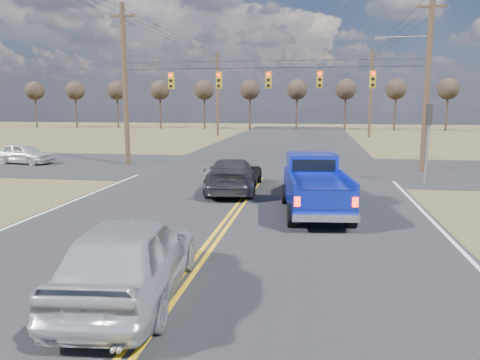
# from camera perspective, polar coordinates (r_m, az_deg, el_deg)

# --- Properties ---
(ground) EXTENTS (160.00, 160.00, 0.00)m
(ground) POSITION_cam_1_polar(r_m,az_deg,el_deg) (11.35, -6.02, -11.05)
(ground) COLOR brown
(ground) RESTS_ON ground
(road_main) EXTENTS (14.00, 120.00, 0.02)m
(road_main) POSITION_cam_1_polar(r_m,az_deg,el_deg) (20.83, 1.17, -1.56)
(road_main) COLOR #28282B
(road_main) RESTS_ON ground
(road_cross) EXTENTS (120.00, 12.00, 0.02)m
(road_cross) POSITION_cam_1_polar(r_m,az_deg,el_deg) (28.67, 3.39, 1.44)
(road_cross) COLOR #28282B
(road_cross) RESTS_ON ground
(signal_gantry) EXTENTS (19.60, 4.83, 10.00)m
(signal_gantry) POSITION_cam_1_polar(r_m,az_deg,el_deg) (28.16, 4.49, 11.62)
(signal_gantry) COLOR #473323
(signal_gantry) RESTS_ON ground
(utility_poles) EXTENTS (19.60, 58.32, 10.00)m
(utility_poles) POSITION_cam_1_polar(r_m,az_deg,el_deg) (27.43, 3.29, 12.03)
(utility_poles) COLOR #473323
(utility_poles) RESTS_ON ground
(treeline) EXTENTS (87.00, 117.80, 7.40)m
(treeline) POSITION_cam_1_polar(r_m,az_deg,el_deg) (37.36, 4.90, 12.04)
(treeline) COLOR #33261C
(treeline) RESTS_ON ground
(pickup_truck) EXTENTS (2.68, 5.64, 2.04)m
(pickup_truck) POSITION_cam_1_polar(r_m,az_deg,el_deg) (17.00, 9.10, -0.77)
(pickup_truck) COLOR black
(pickup_truck) RESTS_ON ground
(silver_suv) EXTENTS (2.55, 5.29, 1.74)m
(silver_suv) POSITION_cam_1_polar(r_m,az_deg,el_deg) (9.82, -13.24, -9.15)
(silver_suv) COLOR #B4B7BD
(silver_suv) RESTS_ON ground
(black_suv) EXTENTS (2.24, 4.68, 1.29)m
(black_suv) POSITION_cam_1_polar(r_m,az_deg,el_deg) (21.91, -0.50, 0.70)
(black_suv) COLOR black
(black_suv) RESTS_ON ground
(white_car_queue) EXTENTS (1.63, 4.36, 1.42)m
(white_car_queue) POSITION_cam_1_polar(r_m,az_deg,el_deg) (20.60, 8.65, 0.23)
(white_car_queue) COLOR silver
(white_car_queue) RESTS_ON ground
(dgrey_car_queue) EXTENTS (2.62, 5.39, 1.51)m
(dgrey_car_queue) POSITION_cam_1_polar(r_m,az_deg,el_deg) (20.82, -1.01, 0.55)
(dgrey_car_queue) COLOR #2B2C30
(dgrey_car_queue) RESTS_ON ground
(cross_car_west) EXTENTS (2.24, 4.18, 1.35)m
(cross_car_west) POSITION_cam_1_polar(r_m,az_deg,el_deg) (33.67, -24.85, 2.93)
(cross_car_west) COLOR silver
(cross_car_west) RESTS_ON ground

